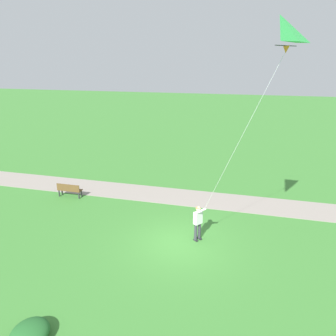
# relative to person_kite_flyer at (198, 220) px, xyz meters

# --- Properties ---
(ground_plane) EXTENTS (120.00, 120.00, 0.00)m
(ground_plane) POSITION_rel_person_kite_flyer_xyz_m (-0.46, 0.75, -1.05)
(ground_plane) COLOR #3D7F33
(walkway_path) EXTENTS (3.55, 32.07, 0.02)m
(walkway_path) POSITION_rel_person_kite_flyer_xyz_m (4.70, 2.75, -1.04)
(walkway_path) COLOR gray
(walkway_path) RESTS_ON ground
(person_kite_flyer) EXTENTS (0.57, 0.61, 1.83)m
(person_kite_flyer) POSITION_rel_person_kite_flyer_xyz_m (0.00, 0.00, 0.00)
(person_kite_flyer) COLOR #232328
(person_kite_flyer) RESTS_ON ground
(flying_kite) EXTENTS (2.90, 2.95, 7.65)m
(flying_kite) POSITION_rel_person_kite_flyer_xyz_m (-2.15, -2.52, 7.84)
(flying_kite) COLOR green
(park_bench_near_walkway) EXTENTS (0.49, 1.51, 0.88)m
(park_bench_near_walkway) POSITION_rel_person_kite_flyer_xyz_m (3.23, 8.31, -0.54)
(park_bench_near_walkway) COLOR brown
(park_bench_near_walkway) RESTS_ON ground
(lakeside_shrub) EXTENTS (1.28, 1.15, 0.52)m
(lakeside_shrub) POSITION_rel_person_kite_flyer_xyz_m (-6.82, 4.29, -0.79)
(lakeside_shrub) COLOR #236028
(lakeside_shrub) RESTS_ON ground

